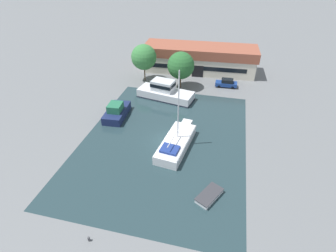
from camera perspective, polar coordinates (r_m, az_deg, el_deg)
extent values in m
plane|color=slate|center=(38.06, -0.82, -3.16)|extent=(440.00, 440.00, 0.00)
cube|color=#23383D|center=(38.06, -0.82, -3.16)|extent=(23.04, 31.00, 0.01)
cube|color=beige|center=(60.59, 6.82, 13.49)|extent=(24.14, 8.42, 3.65)
cube|color=brown|center=(59.66, 7.01, 16.01)|extent=(24.87, 8.68, 1.97)
cube|color=black|center=(57.42, 6.46, 11.72)|extent=(2.40, 0.18, 2.55)
cube|color=black|center=(57.15, 6.51, 12.40)|extent=(20.21, 1.07, 0.91)
cylinder|color=brown|center=(52.45, 2.72, 9.70)|extent=(0.27, 0.27, 2.65)
sphere|color=#28602D|center=(51.18, 2.82, 13.02)|extent=(5.17, 5.17, 5.17)
cylinder|color=brown|center=(55.59, -5.09, 11.34)|extent=(0.25, 0.25, 3.12)
sphere|color=#387A3D|center=(54.33, -5.28, 14.70)|extent=(5.07, 5.07, 5.07)
cube|color=navy|center=(54.20, 12.53, 8.94)|extent=(4.29, 1.84, 0.71)
cube|color=black|center=(53.92, 12.80, 9.59)|extent=(2.25, 1.57, 0.69)
cube|color=black|center=(53.91, 11.61, 9.70)|extent=(0.08, 1.37, 0.55)
cylinder|color=black|center=(53.63, 11.06, 8.45)|extent=(0.61, 0.22, 0.60)
cylinder|color=black|center=(55.01, 11.13, 9.12)|extent=(0.61, 0.22, 0.60)
cylinder|color=black|center=(53.71, 13.87, 8.11)|extent=(0.61, 0.22, 0.60)
cylinder|color=black|center=(55.08, 13.88, 8.79)|extent=(0.61, 0.22, 0.60)
cube|color=silver|center=(36.39, 1.74, -3.88)|extent=(4.36, 9.19, 1.33)
cube|color=silver|center=(40.27, 4.12, 0.27)|extent=(1.61, 1.38, 1.33)
cube|color=silver|center=(35.96, 1.76, -3.00)|extent=(4.19, 8.82, 0.08)
cylinder|color=silver|center=(33.74, 2.28, 4.33)|extent=(0.16, 0.16, 9.80)
cylinder|color=silver|center=(34.27, 1.05, -2.74)|extent=(0.63, 3.96, 0.12)
cube|color=navy|center=(34.05, 0.39, -5.06)|extent=(2.51, 2.22, 0.30)
cube|color=silver|center=(48.58, -0.53, 6.90)|extent=(10.69, 5.49, 1.55)
cube|color=black|center=(48.88, -0.53, 6.24)|extent=(10.80, 5.58, 0.18)
cube|color=silver|center=(48.01, -1.10, 8.84)|extent=(4.29, 3.30, 1.89)
cube|color=black|center=(47.93, -1.10, 9.04)|extent=(4.38, 3.38, 0.61)
cube|color=silver|center=(30.60, 8.96, -14.77)|extent=(2.99, 3.70, 0.49)
cube|color=#333338|center=(30.39, 9.01, -14.42)|extent=(3.13, 3.86, 0.08)
cube|color=#19234C|center=(43.98, -11.07, 2.84)|extent=(3.37, 6.43, 1.29)
cube|color=#236647|center=(43.05, -11.41, 4.01)|extent=(2.24, 2.63, 1.21)
cylinder|color=#47474C|center=(28.21, -16.82, -22.55)|extent=(0.22, 0.22, 0.37)
sphere|color=#47474C|center=(28.00, -16.91, -22.27)|extent=(0.25, 0.25, 0.25)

